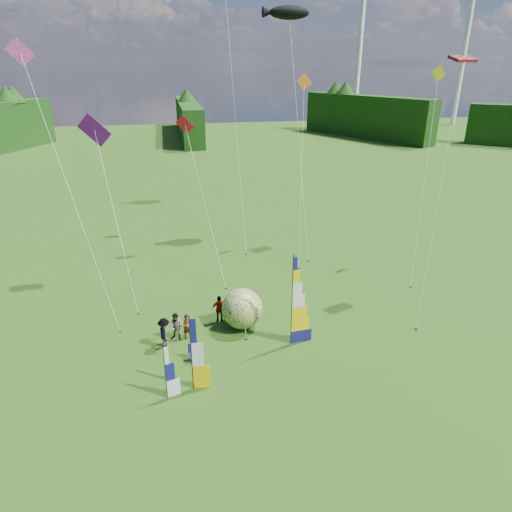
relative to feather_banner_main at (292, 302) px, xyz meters
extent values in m
plane|color=#224F0E|center=(-0.96, -3.57, -2.72)|extent=(220.00, 220.00, 0.00)
sphere|color=navy|center=(-2.44, 2.37, -1.47)|extent=(3.16, 3.16, 2.51)
imported|color=#66594C|center=(-5.80, 1.75, -1.96)|extent=(0.63, 0.49, 1.53)
imported|color=#66594C|center=(-6.43, 1.68, -1.86)|extent=(0.93, 0.73, 1.72)
imported|color=#66594C|center=(-7.12, 1.05, -1.81)|extent=(0.54, 1.22, 1.84)
imported|color=#66594C|center=(-3.72, 3.23, -1.84)|extent=(1.10, 0.58, 1.78)
camera|label=1|loc=(-6.24, -21.57, 12.27)|focal=32.00mm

